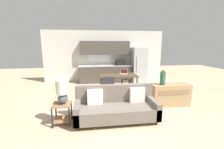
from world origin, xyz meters
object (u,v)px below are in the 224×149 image
(dining_table, at_px, (118,76))
(laptop, at_px, (124,73))
(credenza, at_px, (170,95))
(vase, at_px, (163,78))
(refrigerator, at_px, (139,65))
(dining_chair_near_left, at_px, (109,87))
(side_table, at_px, (62,110))
(table_lamp, at_px, (62,91))
(couch, at_px, (116,107))
(dining_chair_far_right, at_px, (126,77))

(dining_table, distance_m, laptop, 0.34)
(credenza, relative_size, vase, 2.72)
(refrigerator, relative_size, dining_chair_near_left, 2.05)
(refrigerator, distance_m, side_table, 5.27)
(side_table, distance_m, table_lamp, 0.51)
(dining_chair_near_left, bearing_deg, vase, 163.70)
(table_lamp, bearing_deg, couch, 2.22)
(couch, height_order, dining_chair_near_left, couch)
(credenza, bearing_deg, side_table, -167.16)
(side_table, height_order, dining_chair_near_left, dining_chair_near_left)
(dining_table, bearing_deg, vase, -52.80)
(dining_table, distance_m, vase, 1.92)
(vase, relative_size, dining_chair_far_right, 0.52)
(side_table, xyz_separation_m, credenza, (3.27, 0.75, 0.00))
(couch, relative_size, dining_chair_near_left, 2.37)
(laptop, bearing_deg, credenza, -31.84)
(couch, relative_size, dining_chair_far_right, 2.37)
(dining_table, xyz_separation_m, side_table, (-1.82, -2.25, -0.34))
(table_lamp, relative_size, dining_chair_far_right, 0.68)
(dining_chair_far_right, bearing_deg, couch, -100.31)
(dining_table, height_order, vase, vase)
(refrigerator, distance_m, laptop, 2.05)
(laptop, bearing_deg, dining_table, -125.48)
(credenza, bearing_deg, dining_chair_far_right, 112.98)
(credenza, height_order, vase, vase)
(dining_table, distance_m, credenza, 2.12)
(side_table, distance_m, dining_chair_near_left, 1.99)
(couch, xyz_separation_m, credenza, (1.91, 0.71, 0.01))
(table_lamp, relative_size, credenza, 0.49)
(table_lamp, distance_m, credenza, 3.36)
(couch, height_order, table_lamp, table_lamp)
(credenza, distance_m, dining_chair_near_left, 2.07)
(table_lamp, bearing_deg, dining_chair_far_right, 53.23)
(dining_table, xyz_separation_m, credenza, (1.45, -1.51, -0.34))
(couch, relative_size, vase, 4.60)
(dining_table, bearing_deg, table_lamp, -128.15)
(refrigerator, bearing_deg, laptop, -125.32)
(side_table, bearing_deg, dining_table, 51.08)
(couch, bearing_deg, table_lamp, -177.78)
(dining_chair_near_left, bearing_deg, dining_table, -113.93)
(credenza, distance_m, dining_chair_far_right, 2.47)
(credenza, xyz_separation_m, dining_chair_far_right, (-0.96, 2.27, 0.15))
(dining_table, relative_size, side_table, 2.82)
(refrigerator, bearing_deg, couch, -115.24)
(dining_table, xyz_separation_m, couch, (-0.46, -2.22, -0.35))
(table_lamp, height_order, vase, vase)
(side_table, distance_m, laptop, 3.23)
(vase, bearing_deg, side_table, -166.11)
(refrigerator, distance_m, credenza, 3.39)
(refrigerator, distance_m, dining_table, 2.35)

